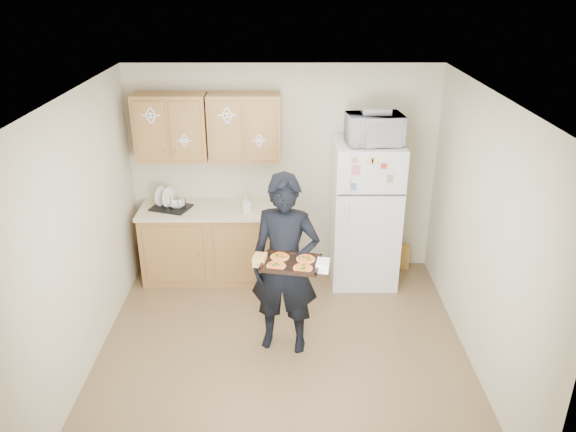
{
  "coord_description": "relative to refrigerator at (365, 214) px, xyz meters",
  "views": [
    {
      "loc": [
        0.04,
        -4.52,
        3.44
      ],
      "look_at": [
        0.05,
        0.45,
        1.25
      ],
      "focal_mm": 35.0,
      "sensor_mm": 36.0,
      "label": 1
    }
  ],
  "objects": [
    {
      "name": "soap_bottle",
      "position": [
        -1.37,
        -0.07,
        0.15
      ],
      "size": [
        0.11,
        0.11,
        0.2
      ],
      "primitive_type": "imported",
      "rotation": [
        0.0,
        0.0,
        0.23
      ],
      "color": "white",
      "rests_on": "countertop"
    },
    {
      "name": "pizza_back_left",
      "position": [
        -0.97,
        -1.51,
        0.24
      ],
      "size": [
        0.17,
        0.17,
        0.02
      ],
      "primitive_type": "cylinder",
      "color": "orange",
      "rests_on": "baking_tray"
    },
    {
      "name": "pizza_front_left",
      "position": [
        -1.0,
        -1.68,
        0.24
      ],
      "size": [
        0.17,
        0.17,
        0.02
      ],
      "primitive_type": "cylinder",
      "color": "orange",
      "rests_on": "baking_tray"
    },
    {
      "name": "cereal_box",
      "position": [
        0.52,
        0.24,
        -0.69
      ],
      "size": [
        0.2,
        0.07,
        0.32
      ],
      "primitive_type": "cube",
      "color": "gold",
      "rests_on": "floor"
    },
    {
      "name": "upper_cab_left",
      "position": [
        -2.2,
        0.18,
        0.98
      ],
      "size": [
        0.8,
        0.33,
        0.75
      ],
      "primitive_type": "cube",
      "color": "olive",
      "rests_on": "wall_back"
    },
    {
      "name": "baking_tray",
      "position": [
        -0.87,
        -1.62,
        0.23
      ],
      "size": [
        0.56,
        0.45,
        0.04
      ],
      "primitive_type": "cube",
      "rotation": [
        0.0,
        0.0,
        -0.18
      ],
      "color": "black",
      "rests_on": "person"
    },
    {
      "name": "pizza_front_right",
      "position": [
        -0.77,
        -1.72,
        0.24
      ],
      "size": [
        0.17,
        0.17,
        0.02
      ],
      "primitive_type": "cylinder",
      "color": "orange",
      "rests_on": "baking_tray"
    },
    {
      "name": "ceiling",
      "position": [
        -0.95,
        -1.43,
        1.65
      ],
      "size": [
        3.6,
        3.6,
        0.0
      ],
      "primitive_type": "plane",
      "color": "silver",
      "rests_on": "wall_back"
    },
    {
      "name": "dish_rack",
      "position": [
        -2.25,
        0.05,
        0.13
      ],
      "size": [
        0.5,
        0.44,
        0.17
      ],
      "primitive_type": "cube",
      "rotation": [
        0.0,
        0.0,
        -0.34
      ],
      "color": "black",
      "rests_on": "countertop"
    },
    {
      "name": "base_cabinet",
      "position": [
        -1.8,
        0.05,
        -0.42
      ],
      "size": [
        1.6,
        0.6,
        0.86
      ],
      "primitive_type": "cube",
      "color": "olive",
      "rests_on": "floor"
    },
    {
      "name": "wall_back",
      "position": [
        -0.95,
        0.37,
        0.4
      ],
      "size": [
        3.6,
        0.04,
        2.5
      ],
      "primitive_type": "cube",
      "color": "beige",
      "rests_on": "floor"
    },
    {
      "name": "upper_cab_right",
      "position": [
        -1.38,
        0.18,
        0.98
      ],
      "size": [
        0.8,
        0.33,
        0.75
      ],
      "primitive_type": "cube",
      "color": "olive",
      "rests_on": "wall_back"
    },
    {
      "name": "floor",
      "position": [
        -0.95,
        -1.43,
        -0.85
      ],
      "size": [
        3.6,
        3.6,
        0.0
      ],
      "primitive_type": "plane",
      "color": "brown",
      "rests_on": "ground"
    },
    {
      "name": "wall_right",
      "position": [
        0.85,
        -1.43,
        0.4
      ],
      "size": [
        0.04,
        3.6,
        2.5
      ],
      "primitive_type": "cube",
      "color": "beige",
      "rests_on": "floor"
    },
    {
      "name": "pizza_back_right",
      "position": [
        -0.74,
        -1.56,
        0.24
      ],
      "size": [
        0.17,
        0.17,
        0.02
      ],
      "primitive_type": "cylinder",
      "color": "orange",
      "rests_on": "baking_tray"
    },
    {
      "name": "wall_left",
      "position": [
        -2.75,
        -1.43,
        0.4
      ],
      "size": [
        0.04,
        3.6,
        2.5
      ],
      "primitive_type": "cube",
      "color": "beige",
      "rests_on": "floor"
    },
    {
      "name": "person",
      "position": [
        -0.93,
        -1.32,
        0.05
      ],
      "size": [
        0.72,
        0.54,
        1.79
      ],
      "primitive_type": "imported",
      "rotation": [
        0.0,
        0.0,
        -0.18
      ],
      "color": "black",
      "rests_on": "floor"
    },
    {
      "name": "refrigerator",
      "position": [
        0.0,
        0.0,
        0.0
      ],
      "size": [
        0.75,
        0.7,
        1.7
      ],
      "primitive_type": "cube",
      "color": "white",
      "rests_on": "floor"
    },
    {
      "name": "countertop",
      "position": [
        -1.8,
        0.05,
        0.03
      ],
      "size": [
        1.64,
        0.64,
        0.04
      ],
      "primitive_type": "cube",
      "color": "beige",
      "rests_on": "base_cabinet"
    },
    {
      "name": "microwave",
      "position": [
        0.04,
        -0.05,
        1.01
      ],
      "size": [
        0.63,
        0.46,
        0.33
      ],
      "primitive_type": "imported",
      "rotation": [
        0.0,
        0.0,
        0.1
      ],
      "color": "white",
      "rests_on": "refrigerator"
    },
    {
      "name": "foil_pan",
      "position": [
        0.05,
        -0.02,
        1.21
      ],
      "size": [
        0.31,
        0.21,
        0.06
      ],
      "primitive_type": "cube",
      "rotation": [
        0.0,
        0.0,
        0.0
      ],
      "color": "silver",
      "rests_on": "microwave"
    },
    {
      "name": "wall_front",
      "position": [
        -0.95,
        -3.23,
        0.4
      ],
      "size": [
        3.6,
        0.04,
        2.5
      ],
      "primitive_type": "cube",
      "color": "beige",
      "rests_on": "floor"
    },
    {
      "name": "bowl",
      "position": [
        -2.18,
        0.05,
        0.1
      ],
      "size": [
        0.23,
        0.23,
        0.05
      ],
      "primitive_type": "imported",
      "rotation": [
        0.0,
        0.0,
        0.22
      ],
      "color": "silver",
      "rests_on": "dish_rack"
    }
  ]
}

